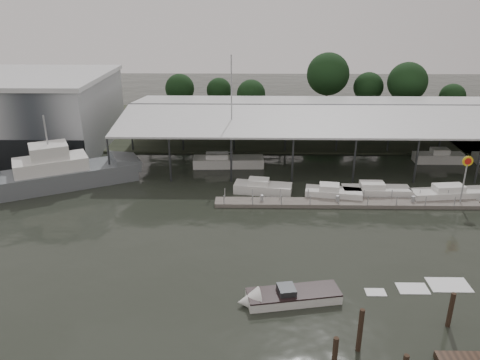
{
  "coord_description": "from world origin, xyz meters",
  "views": [
    {
      "loc": [
        4.45,
        -35.58,
        20.78
      ],
      "look_at": [
        3.65,
        10.67,
        2.5
      ],
      "focal_mm": 35.0,
      "sensor_mm": 36.0,
      "label": 1
    }
  ],
  "objects_px": {
    "white_sailboat": "(227,161)",
    "speedboat_underway": "(285,297)",
    "grey_trawler": "(63,173)",
    "shell_fuel_sign": "(466,171)"
  },
  "relations": [
    {
      "from": "white_sailboat",
      "to": "speedboat_underway",
      "type": "distance_m",
      "value": 29.49
    },
    {
      "from": "white_sailboat",
      "to": "speedboat_underway",
      "type": "bearing_deg",
      "value": -81.59
    },
    {
      "from": "grey_trawler",
      "to": "speedboat_underway",
      "type": "height_order",
      "value": "grey_trawler"
    },
    {
      "from": "white_sailboat",
      "to": "shell_fuel_sign",
      "type": "bearing_deg",
      "value": -27.48
    },
    {
      "from": "white_sailboat",
      "to": "grey_trawler",
      "type": "bearing_deg",
      "value": -161.92
    },
    {
      "from": "shell_fuel_sign",
      "to": "grey_trawler",
      "type": "xyz_separation_m",
      "value": [
        -44.07,
        4.91,
        -2.35
      ]
    },
    {
      "from": "shell_fuel_sign",
      "to": "white_sailboat",
      "type": "xyz_separation_m",
      "value": [
        -25.21,
        11.89,
        -3.26
      ]
    },
    {
      "from": "grey_trawler",
      "to": "white_sailboat",
      "type": "height_order",
      "value": "white_sailboat"
    },
    {
      "from": "grey_trawler",
      "to": "speedboat_underway",
      "type": "bearing_deg",
      "value": -69.1
    },
    {
      "from": "grey_trawler",
      "to": "shell_fuel_sign",
      "type": "bearing_deg",
      "value": -33.3
    }
  ]
}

